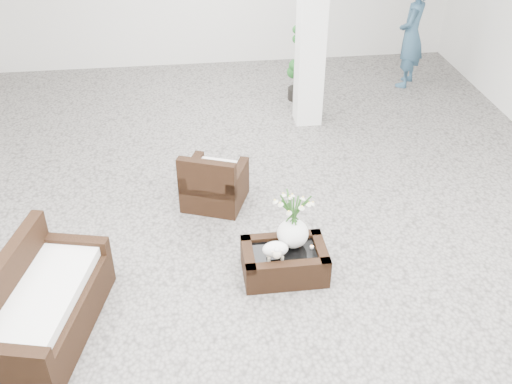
{
  "coord_description": "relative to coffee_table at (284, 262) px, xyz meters",
  "views": [
    {
      "loc": [
        -0.71,
        -5.64,
        4.36
      ],
      "look_at": [
        0.0,
        -0.1,
        0.62
      ],
      "focal_mm": 41.37,
      "sensor_mm": 36.0,
      "label": 1
    }
  ],
  "objects": [
    {
      "name": "column",
      "position": [
        0.98,
        3.62,
        1.59
      ],
      "size": [
        0.4,
        0.4,
        3.5
      ],
      "primitive_type": "cube",
      "color": "white",
      "rests_on": "ground"
    },
    {
      "name": "loveseat",
      "position": [
        -2.4,
        -0.55,
        0.27
      ],
      "size": [
        1.14,
        1.75,
        0.86
      ],
      "primitive_type": "cube",
      "rotation": [
        0.0,
        0.0,
        1.33
      ],
      "color": "black",
      "rests_on": "ground"
    },
    {
      "name": "sheep_figurine",
      "position": [
        -0.12,
        -0.1,
        0.26
      ],
      "size": [
        0.28,
        0.23,
        0.21
      ],
      "primitive_type": "ellipsoid",
      "color": "white",
      "rests_on": "coffee_table"
    },
    {
      "name": "tealight",
      "position": [
        0.3,
        0.02,
        0.17
      ],
      "size": [
        0.04,
        0.04,
        0.03
      ],
      "primitive_type": "cylinder",
      "color": "white",
      "rests_on": "coffee_table"
    },
    {
      "name": "topiary",
      "position": [
        0.97,
        4.44,
        0.49
      ],
      "size": [
        0.34,
        0.34,
        1.29
      ],
      "primitive_type": null,
      "color": "#194F1B",
      "rests_on": "ground"
    },
    {
      "name": "planter_narcissus",
      "position": [
        0.1,
        0.1,
        0.56
      ],
      "size": [
        0.44,
        0.44,
        0.8
      ],
      "primitive_type": null,
      "color": "white",
      "rests_on": "coffee_table"
    },
    {
      "name": "ground",
      "position": [
        -0.22,
        0.82,
        -0.16
      ],
      "size": [
        11.0,
        11.0,
        0.0
      ],
      "primitive_type": "plane",
      "color": "gray",
      "rests_on": "ground"
    },
    {
      "name": "coffee_table",
      "position": [
        0.0,
        0.0,
        0.0
      ],
      "size": [
        0.9,
        0.6,
        0.31
      ],
      "primitive_type": "cube",
      "color": "black",
      "rests_on": "ground"
    },
    {
      "name": "shopper",
      "position": [
        3.04,
        4.82,
        0.76
      ],
      "size": [
        0.74,
        0.8,
        1.84
      ],
      "primitive_type": "imported",
      "rotation": [
        0.0,
        0.0,
        -2.15
      ],
      "color": "#30526B",
      "rests_on": "ground"
    },
    {
      "name": "armchair",
      "position": [
        -0.65,
        1.48,
        0.23
      ],
      "size": [
        0.93,
        0.91,
        0.77
      ],
      "primitive_type": "cube",
      "rotation": [
        0.0,
        0.0,
        2.77
      ],
      "color": "black",
      "rests_on": "ground"
    }
  ]
}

